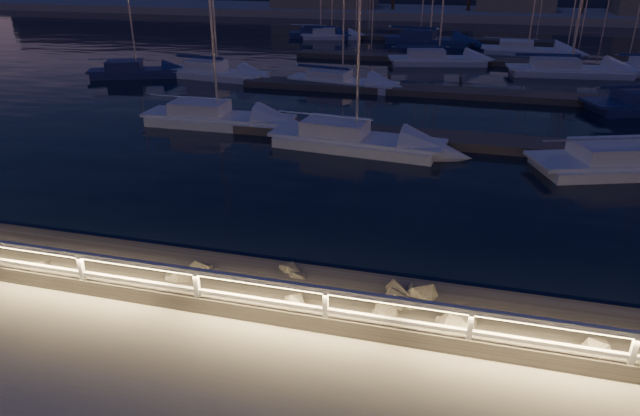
% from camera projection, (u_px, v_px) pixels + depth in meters
% --- Properties ---
extents(ground, '(400.00, 400.00, 0.00)m').
position_uv_depth(ground, '(282.00, 322.00, 12.63)').
color(ground, '#A49D94').
rests_on(ground, ground).
extents(harbor_water, '(400.00, 440.00, 0.60)m').
position_uv_depth(harbor_water, '(421.00, 83.00, 40.55)').
color(harbor_water, black).
rests_on(harbor_water, ground).
extents(guard_rail, '(44.11, 0.12, 1.06)m').
position_uv_depth(guard_rail, '(278.00, 292.00, 12.32)').
color(guard_rail, white).
rests_on(guard_rail, ground).
extents(riprap, '(38.46, 2.27, 1.21)m').
position_uv_depth(riprap, '(301.00, 301.00, 13.62)').
color(riprap, '#645E55').
rests_on(riprap, ground).
extents(floating_docks, '(22.00, 36.00, 0.40)m').
position_uv_depth(floating_docks, '(423.00, 71.00, 41.44)').
color(floating_docks, '#5C524C').
rests_on(floating_docks, ground).
extents(far_shore, '(160.00, 14.00, 5.20)m').
position_uv_depth(far_shore, '(452.00, 10.00, 77.83)').
color(far_shore, '#A49D94').
rests_on(far_shore, ground).
extents(sailboat_a, '(6.85, 4.23, 11.40)m').
position_uv_depth(sailboat_a, '(135.00, 71.00, 40.45)').
color(sailboat_a, navy).
rests_on(sailboat_a, ground).
extents(sailboat_b, '(8.03, 3.14, 13.34)m').
position_uv_depth(sailboat_b, '(352.00, 139.00, 25.64)').
color(sailboat_b, silver).
rests_on(sailboat_b, ground).
extents(sailboat_c, '(7.48, 3.43, 12.27)m').
position_uv_depth(sailboat_c, '(340.00, 81.00, 37.36)').
color(sailboat_c, silver).
rests_on(sailboat_c, ground).
extents(sailboat_d, '(9.13, 5.36, 14.94)m').
position_uv_depth(sailboat_d, '(635.00, 160.00, 23.01)').
color(sailboat_d, silver).
rests_on(sailboat_d, ground).
extents(sailboat_e, '(7.50, 3.12, 12.47)m').
position_uv_depth(sailboat_e, '(215.00, 72.00, 39.92)').
color(sailboat_e, silver).
rests_on(sailboat_e, ground).
extents(sailboat_f, '(7.77, 2.47, 13.15)m').
position_uv_depth(sailboat_f, '(214.00, 117.00, 29.06)').
color(sailboat_f, silver).
rests_on(sailboat_f, ground).
extents(sailboat_g, '(8.93, 3.61, 14.74)m').
position_uv_depth(sailboat_g, '(567.00, 69.00, 40.88)').
color(sailboat_g, silver).
rests_on(sailboat_g, ground).
extents(sailboat_i, '(6.68, 2.17, 11.34)m').
position_uv_depth(sailboat_i, '(319.00, 34.00, 58.84)').
color(sailboat_i, navy).
rests_on(sailboat_i, ground).
extents(sailboat_j, '(8.05, 3.95, 13.23)m').
position_uv_depth(sailboat_j, '(436.00, 59.00, 44.85)').
color(sailboat_j, silver).
rests_on(sailboat_j, ground).
extents(sailboat_k, '(7.92, 2.79, 13.23)m').
position_uv_depth(sailboat_k, '(525.00, 49.00, 49.46)').
color(sailboat_k, silver).
rests_on(sailboat_k, ground).
extents(sailboat_m, '(6.49, 3.23, 10.71)m').
position_uv_depth(sailboat_m, '(330.00, 35.00, 58.22)').
color(sailboat_m, silver).
rests_on(sailboat_m, ground).
extents(sailboat_n, '(8.97, 4.04, 14.77)m').
position_uv_depth(sailboat_n, '(427.00, 40.00, 54.65)').
color(sailboat_n, navy).
rests_on(sailboat_n, ground).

